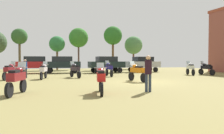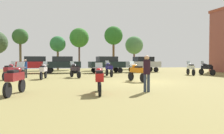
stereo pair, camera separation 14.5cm
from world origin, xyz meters
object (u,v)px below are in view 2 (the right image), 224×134
(motorcycle_7, at_px, (207,68))
(motorcycle_11, at_px, (191,68))
(car_4, at_px, (63,63))
(tree_8, at_px, (114,36))
(tree_4, at_px, (20,37))
(motorcycle_5, at_px, (109,69))
(person_1, at_px, (147,71))
(car_3, at_px, (143,63))
(car_1, at_px, (35,63))
(tree_6, at_px, (58,44))
(motorcycle_1, at_px, (75,70))
(tree_1, at_px, (79,38))
(motorcycle_6, at_px, (137,71))
(person_3, at_px, (25,67))
(motorcycle_4, at_px, (15,79))
(car_2, at_px, (107,63))
(motorcycle_9, at_px, (44,70))
(motorcycle_8, at_px, (99,78))
(motorcycle_2, at_px, (10,71))
(tree_5, at_px, (134,45))

(motorcycle_7, height_order, motorcycle_11, motorcycle_11)
(car_4, xyz_separation_m, tree_8, (8.91, 7.48, 4.41))
(tree_4, xyz_separation_m, tree_8, (14.43, -0.67, 0.61))
(motorcycle_5, height_order, person_1, person_1)
(car_3, bearing_deg, car_4, 81.07)
(car_4, bearing_deg, car_1, 88.58)
(person_1, distance_m, tree_6, 26.05)
(motorcycle_1, height_order, tree_1, tree_1)
(car_3, xyz_separation_m, person_1, (-7.63, -16.08, -0.12))
(motorcycle_6, relative_size, person_3, 1.35)
(motorcycle_4, bearing_deg, motorcycle_7, 39.72)
(motorcycle_4, xyz_separation_m, tree_8, (12.33, 23.63, 4.85))
(motorcycle_6, distance_m, car_3, 12.64)
(car_1, height_order, car_2, same)
(car_1, relative_size, person_1, 2.47)
(motorcycle_6, relative_size, car_1, 0.50)
(motorcycle_9, xyz_separation_m, tree_8, (11.13, 15.49, 4.86))
(motorcycle_1, xyz_separation_m, motorcycle_8, (-0.18, -9.56, -0.01))
(motorcycle_1, bearing_deg, car_2, 37.06)
(motorcycle_5, relative_size, car_1, 0.51)
(tree_6, bearing_deg, tree_1, 12.19)
(motorcycle_9, xyz_separation_m, car_3, (12.46, 6.90, 0.45))
(motorcycle_4, xyz_separation_m, motorcycle_8, (3.70, -0.79, -0.02))
(person_1, bearing_deg, tree_6, -62.85)
(person_3, xyz_separation_m, tree_6, (3.68, 15.09, 3.12))
(person_1, bearing_deg, motorcycle_8, 15.16)
(motorcycle_9, distance_m, car_2, 10.02)
(motorcycle_2, height_order, tree_4, tree_4)
(car_1, distance_m, person_3, 7.03)
(motorcycle_2, bearing_deg, tree_8, 66.25)
(motorcycle_6, distance_m, car_2, 11.01)
(motorcycle_9, distance_m, motorcycle_11, 14.70)
(car_3, xyz_separation_m, tree_4, (-15.75, 9.26, 3.80))
(motorcycle_5, height_order, motorcycle_7, motorcycle_5)
(motorcycle_11, xyz_separation_m, person_1, (-9.87, -9.48, 0.33))
(motorcycle_1, distance_m, motorcycle_6, 6.19)
(motorcycle_6, relative_size, car_4, 0.49)
(motorcycle_6, bearing_deg, car_3, 51.41)
(motorcycle_1, bearing_deg, motorcycle_4, -128.88)
(tree_5, bearing_deg, motorcycle_9, -132.57)
(person_1, bearing_deg, car_3, -94.14)
(motorcycle_6, distance_m, car_4, 12.98)
(motorcycle_2, relative_size, car_4, 0.47)
(motorcycle_6, bearing_deg, person_1, -119.05)
(person_3, bearing_deg, motorcycle_4, 70.22)
(motorcycle_8, bearing_deg, motorcycle_4, -179.60)
(motorcycle_1, bearing_deg, tree_5, 36.70)
(car_3, height_order, tree_6, tree_6)
(person_3, distance_m, tree_1, 17.94)
(motorcycle_1, height_order, tree_4, tree_4)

